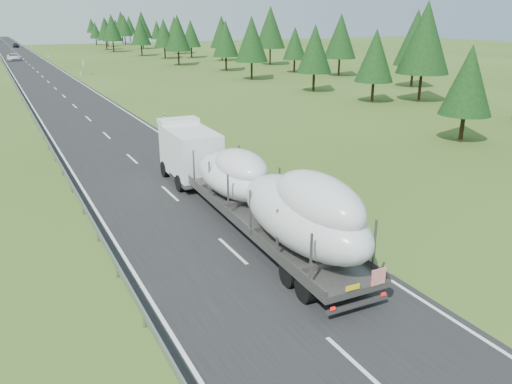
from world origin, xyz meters
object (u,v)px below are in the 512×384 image
highway_sign (83,65)px  distant_van (14,57)px  boat_truck (252,185)px  distant_car_dark (16,45)px

highway_sign → distant_van: highway_sign is taller
highway_sign → distant_van: 43.03m
boat_truck → highway_sign: bearing=86.2°
highway_sign → distant_van: (-9.60, 41.94, -0.95)m
boat_truck → distant_car_dark: boat_truck is taller
distant_van → distant_car_dark: (4.11, 61.51, -0.08)m
boat_truck → distant_van: size_ratio=3.34×
highway_sign → boat_truck: boat_truck is taller
distant_van → boat_truck: bearing=-84.7°
boat_truck → distant_car_dark: (-0.31, 181.56, -1.57)m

